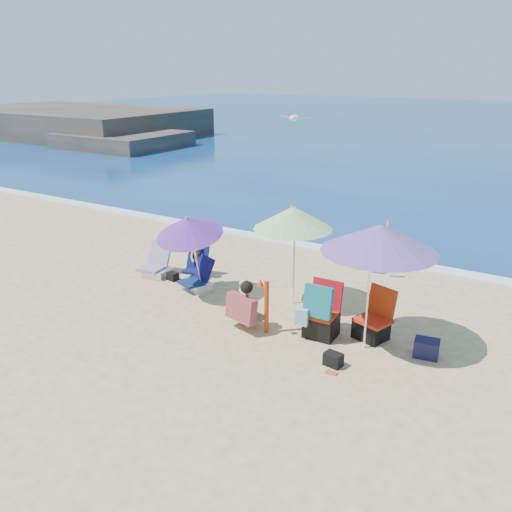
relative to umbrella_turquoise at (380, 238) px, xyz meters
The scene contains 18 objects.
ground 3.16m from the umbrella_turquoise, 165.04° to the right, with size 120.00×120.00×0.00m.
foam 5.43m from the umbrella_turquoise, 117.77° to the left, with size 120.00×0.50×0.04m.
headland 35.29m from the umbrella_turquoise, 147.20° to the left, with size 20.50×11.50×2.60m.
umbrella_turquoise is the anchor object (origin of this frame).
umbrella_striped 2.24m from the umbrella_turquoise, 157.87° to the left, with size 1.89×1.89×2.15m.
umbrella_blue 4.11m from the umbrella_turquoise, behind, with size 1.58×1.63×1.95m.
furled_umbrella 2.40m from the umbrella_turquoise, 162.52° to the right, with size 0.16×0.34×1.14m.
chair_navy 4.62m from the umbrella_turquoise, behind, with size 0.74×0.83×0.72m.
chair_rainbow 5.91m from the umbrella_turquoise, behind, with size 0.71×0.79×0.79m.
camp_chair_left 1.74m from the umbrella_turquoise, 107.88° to the left, with size 0.74×0.76×0.98m.
camp_chair_right 1.88m from the umbrella_turquoise, 169.75° to the right, with size 0.64×0.77×1.08m.
person_center 2.85m from the umbrella_turquoise, 165.10° to the right, with size 0.72×0.72×1.00m.
person_left 5.12m from the umbrella_turquoise, 167.03° to the left, with size 0.62×0.66×0.93m.
bag_black_a 5.45m from the umbrella_turquoise, behind, with size 0.29×0.24×0.19m.
bag_navy_b 2.09m from the umbrella_turquoise, ahead, with size 0.46×0.37×0.31m.
bag_black_b 2.17m from the umbrella_turquoise, 107.17° to the right, with size 0.33×0.25×0.23m.
orange_item 2.37m from the umbrella_turquoise, 100.48° to the right, with size 0.20×0.10×0.03m.
seagull 3.83m from the umbrella_turquoise, 142.79° to the left, with size 0.81×0.40×0.13m.
Camera 1 is at (4.99, -7.65, 4.69)m, focal length 37.19 mm.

